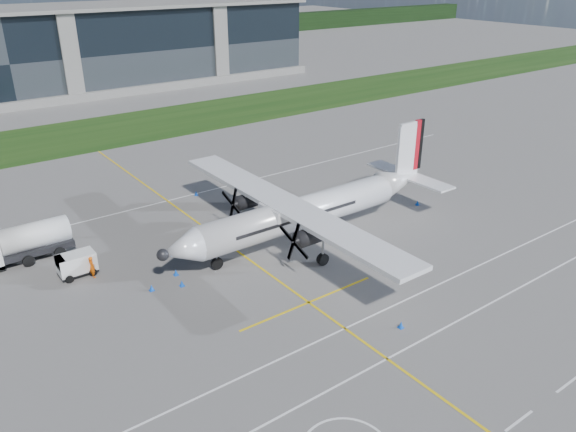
{
  "coord_description": "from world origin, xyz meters",
  "views": [
    {
      "loc": [
        -18.94,
        -33.28,
        22.82
      ],
      "look_at": [
        7.01,
        2.03,
        3.0
      ],
      "focal_mm": 35.0,
      "sensor_mm": 36.0,
      "label": 1
    }
  ],
  "objects_px": {
    "baggage_tug": "(77,265)",
    "ground_crew_person": "(92,265)",
    "safety_cone_portwing": "(401,325)",
    "fuel_tanker_truck": "(13,246)",
    "safety_cone_tail": "(417,203)",
    "safety_cone_stbdwing": "(196,193)",
    "safety_cone_nose_port": "(182,283)",
    "turboprop_aircraft": "(309,193)",
    "safety_cone_fwd": "(152,288)",
    "safety_cone_nose_stbd": "(176,272)"
  },
  "relations": [
    {
      "from": "safety_cone_fwd",
      "to": "ground_crew_person",
      "type": "bearing_deg",
      "value": 121.92
    },
    {
      "from": "turboprop_aircraft",
      "to": "safety_cone_fwd",
      "type": "distance_m",
      "value": 15.76
    },
    {
      "from": "turboprop_aircraft",
      "to": "ground_crew_person",
      "type": "distance_m",
      "value": 19.0
    },
    {
      "from": "fuel_tanker_truck",
      "to": "safety_cone_tail",
      "type": "bearing_deg",
      "value": -17.55
    },
    {
      "from": "safety_cone_portwing",
      "to": "turboprop_aircraft",
      "type": "bearing_deg",
      "value": 76.78
    },
    {
      "from": "safety_cone_portwing",
      "to": "safety_cone_fwd",
      "type": "relative_size",
      "value": 1.0
    },
    {
      "from": "safety_cone_portwing",
      "to": "safety_cone_tail",
      "type": "xyz_separation_m",
      "value": [
        17.17,
        13.87,
        0.0
      ]
    },
    {
      "from": "turboprop_aircraft",
      "to": "safety_cone_portwing",
      "type": "height_order",
      "value": "turboprop_aircraft"
    },
    {
      "from": "ground_crew_person",
      "to": "safety_cone_fwd",
      "type": "relative_size",
      "value": 4.17
    },
    {
      "from": "safety_cone_stbdwing",
      "to": "safety_cone_nose_stbd",
      "type": "xyz_separation_m",
      "value": [
        -9.27,
        -14.15,
        0.0
      ]
    },
    {
      "from": "safety_cone_nose_stbd",
      "to": "safety_cone_nose_port",
      "type": "distance_m",
      "value": 1.84
    },
    {
      "from": "turboprop_aircraft",
      "to": "safety_cone_fwd",
      "type": "relative_size",
      "value": 59.15
    },
    {
      "from": "fuel_tanker_truck",
      "to": "safety_cone_nose_port",
      "type": "distance_m",
      "value": 14.95
    },
    {
      "from": "ground_crew_person",
      "to": "safety_cone_stbdwing",
      "type": "distance_m",
      "value": 18.09
    },
    {
      "from": "fuel_tanker_truck",
      "to": "safety_cone_fwd",
      "type": "distance_m",
      "value": 13.05
    },
    {
      "from": "fuel_tanker_truck",
      "to": "safety_cone_stbdwing",
      "type": "height_order",
      "value": "fuel_tanker_truck"
    },
    {
      "from": "fuel_tanker_truck",
      "to": "safety_cone_tail",
      "type": "xyz_separation_m",
      "value": [
        36.24,
        -11.46,
        -1.33
      ]
    },
    {
      "from": "safety_cone_tail",
      "to": "baggage_tug",
      "type": "bearing_deg",
      "value": 168.86
    },
    {
      "from": "safety_cone_nose_port",
      "to": "turboprop_aircraft",
      "type": "bearing_deg",
      "value": 3.13
    },
    {
      "from": "safety_cone_nose_stbd",
      "to": "safety_cone_nose_port",
      "type": "bearing_deg",
      "value": -101.74
    },
    {
      "from": "safety_cone_nose_stbd",
      "to": "baggage_tug",
      "type": "bearing_deg",
      "value": 143.22
    },
    {
      "from": "ground_crew_person",
      "to": "safety_cone_nose_stbd",
      "type": "relative_size",
      "value": 4.17
    },
    {
      "from": "safety_cone_portwing",
      "to": "safety_cone_stbdwing",
      "type": "height_order",
      "value": "same"
    },
    {
      "from": "safety_cone_tail",
      "to": "safety_cone_nose_port",
      "type": "height_order",
      "value": "same"
    },
    {
      "from": "safety_cone_stbdwing",
      "to": "safety_cone_nose_port",
      "type": "xyz_separation_m",
      "value": [
        -9.64,
        -15.95,
        0.0
      ]
    },
    {
      "from": "safety_cone_stbdwing",
      "to": "safety_cone_portwing",
      "type": "bearing_deg",
      "value": -90.04
    },
    {
      "from": "ground_crew_person",
      "to": "safety_cone_portwing",
      "type": "xyz_separation_m",
      "value": [
        14.68,
        -19.24,
        -0.79
      ]
    },
    {
      "from": "turboprop_aircraft",
      "to": "safety_cone_fwd",
      "type": "height_order",
      "value": "turboprop_aircraft"
    },
    {
      "from": "safety_cone_tail",
      "to": "turboprop_aircraft",
      "type": "bearing_deg",
      "value": 177.25
    },
    {
      "from": "safety_cone_fwd",
      "to": "safety_cone_tail",
      "type": "bearing_deg",
      "value": -1.43
    },
    {
      "from": "baggage_tug",
      "to": "safety_cone_portwing",
      "type": "bearing_deg",
      "value": -52.59
    },
    {
      "from": "turboprop_aircraft",
      "to": "safety_cone_portwing",
      "type": "bearing_deg",
      "value": -103.22
    },
    {
      "from": "safety_cone_stbdwing",
      "to": "safety_cone_nose_stbd",
      "type": "height_order",
      "value": "same"
    },
    {
      "from": "safety_cone_stbdwing",
      "to": "safety_cone_nose_port",
      "type": "relative_size",
      "value": 1.0
    },
    {
      "from": "baggage_tug",
      "to": "safety_cone_stbdwing",
      "type": "bearing_deg",
      "value": 31.29
    },
    {
      "from": "turboprop_aircraft",
      "to": "fuel_tanker_truck",
      "type": "xyz_separation_m",
      "value": [
        -22.48,
        10.8,
        -2.86
      ]
    },
    {
      "from": "safety_cone_nose_port",
      "to": "fuel_tanker_truck",
      "type": "bearing_deg",
      "value": 129.37
    },
    {
      "from": "safety_cone_portwing",
      "to": "safety_cone_nose_stbd",
      "type": "xyz_separation_m",
      "value": [
        -9.25,
        15.61,
        0.0
      ]
    },
    {
      "from": "safety_cone_portwing",
      "to": "safety_cone_nose_port",
      "type": "height_order",
      "value": "same"
    },
    {
      "from": "ground_crew_person",
      "to": "safety_cone_nose_stbd",
      "type": "distance_m",
      "value": 6.57
    },
    {
      "from": "baggage_tug",
      "to": "safety_cone_tail",
      "type": "xyz_separation_m",
      "value": [
        32.7,
        -6.44,
        -0.67
      ]
    },
    {
      "from": "safety_cone_stbdwing",
      "to": "safety_cone_nose_stbd",
      "type": "bearing_deg",
      "value": -123.23
    },
    {
      "from": "baggage_tug",
      "to": "safety_cone_fwd",
      "type": "height_order",
      "value": "baggage_tug"
    },
    {
      "from": "safety_cone_nose_port",
      "to": "safety_cone_fwd",
      "type": "bearing_deg",
      "value": 160.26
    },
    {
      "from": "baggage_tug",
      "to": "safety_cone_nose_stbd",
      "type": "xyz_separation_m",
      "value": [
        6.28,
        -4.7,
        -0.67
      ]
    },
    {
      "from": "safety_cone_portwing",
      "to": "baggage_tug",
      "type": "bearing_deg",
      "value": 127.41
    },
    {
      "from": "ground_crew_person",
      "to": "safety_cone_stbdwing",
      "type": "relative_size",
      "value": 4.17
    },
    {
      "from": "baggage_tug",
      "to": "ground_crew_person",
      "type": "distance_m",
      "value": 1.38
    },
    {
      "from": "turboprop_aircraft",
      "to": "safety_cone_stbdwing",
      "type": "distance_m",
      "value": 16.16
    },
    {
      "from": "ground_crew_person",
      "to": "safety_cone_fwd",
      "type": "xyz_separation_m",
      "value": [
        2.89,
        -4.65,
        -0.79
      ]
    }
  ]
}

